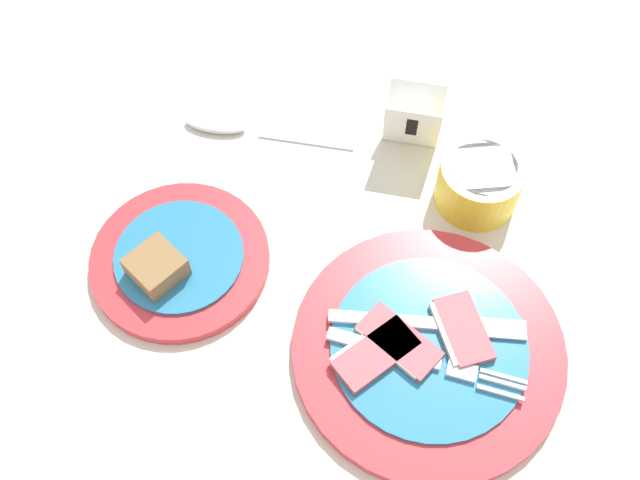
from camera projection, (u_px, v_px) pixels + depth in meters
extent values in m
plane|color=beige|center=(308.00, 335.00, 0.71)|extent=(3.00, 3.00, 0.00)
cylinder|color=red|center=(428.00, 349.00, 0.70)|extent=(0.26, 0.26, 0.01)
cylinder|color=teal|center=(429.00, 346.00, 0.69)|extent=(0.18, 0.18, 0.00)
cube|color=#BC5156|center=(376.00, 354.00, 0.68)|extent=(0.08, 0.09, 0.01)
cube|color=beige|center=(365.00, 341.00, 0.69)|extent=(0.05, 0.07, 0.01)
cube|color=#BC5156|center=(464.00, 329.00, 0.69)|extent=(0.07, 0.08, 0.01)
cube|color=beige|center=(447.00, 333.00, 0.69)|extent=(0.05, 0.06, 0.01)
cube|color=#BC5156|center=(399.00, 341.00, 0.69)|extent=(0.09, 0.07, 0.01)
cube|color=beige|center=(388.00, 353.00, 0.68)|extent=(0.07, 0.04, 0.01)
cube|color=silver|center=(383.00, 352.00, 0.68)|extent=(0.11, 0.01, 0.00)
cube|color=silver|center=(461.00, 374.00, 0.67)|extent=(0.03, 0.02, 0.00)
cube|color=silver|center=(500.00, 393.00, 0.66)|extent=(0.04, 0.00, 0.00)
cube|color=silver|center=(502.00, 385.00, 0.67)|extent=(0.04, 0.00, 0.00)
cube|color=silver|center=(503.00, 377.00, 0.67)|extent=(0.04, 0.00, 0.00)
cube|color=silver|center=(385.00, 320.00, 0.70)|extent=(0.11, 0.04, 0.00)
cube|color=#9EA0A5|center=(485.00, 328.00, 0.70)|extent=(0.08, 0.04, 0.00)
cylinder|color=red|center=(180.00, 260.00, 0.75)|extent=(0.18, 0.18, 0.01)
cylinder|color=teal|center=(179.00, 256.00, 0.74)|extent=(0.13, 0.13, 0.00)
cube|color=olive|center=(156.00, 267.00, 0.72)|extent=(0.06, 0.06, 0.02)
cylinder|color=yellow|center=(479.00, 183.00, 0.77)|extent=(0.09, 0.09, 0.06)
cylinder|color=white|center=(483.00, 169.00, 0.75)|extent=(0.07, 0.07, 0.01)
cube|color=white|center=(412.00, 128.00, 0.79)|extent=(0.06, 0.03, 0.07)
cube|color=white|center=(415.00, 111.00, 0.81)|extent=(0.06, 0.03, 0.07)
cube|color=black|center=(412.00, 127.00, 0.79)|extent=(0.01, 0.01, 0.04)
cube|color=silver|center=(306.00, 139.00, 0.83)|extent=(0.11, 0.03, 0.01)
ellipsoid|color=silver|center=(215.00, 124.00, 0.84)|extent=(0.07, 0.03, 0.01)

